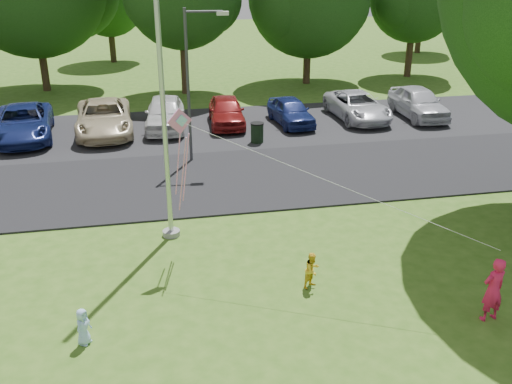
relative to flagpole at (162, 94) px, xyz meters
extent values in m
plane|color=#376119|center=(3.50, -5.00, -4.17)|extent=(120.00, 120.00, 0.00)
cube|color=black|center=(3.50, 4.00, -4.14)|extent=(60.00, 6.00, 0.06)
cube|color=black|center=(3.50, 10.50, -4.14)|extent=(42.00, 7.00, 0.06)
cylinder|color=#B7BABF|center=(0.00, 0.00, 0.83)|extent=(0.14, 0.14, 10.00)
cylinder|color=gray|center=(0.00, 0.00, -4.09)|extent=(0.50, 0.50, 0.16)
cylinder|color=#3F3F44|center=(1.16, 6.23, -1.27)|extent=(0.12, 0.12, 5.79)
cylinder|color=#3F3F44|center=(1.84, 6.17, 1.48)|extent=(1.35, 0.20, 0.08)
cube|color=silver|center=(2.51, 6.11, 1.41)|extent=(0.45, 0.25, 0.14)
cylinder|color=black|center=(4.14, 7.93, -3.73)|extent=(0.54, 0.54, 0.86)
cylinder|color=black|center=(4.14, 7.93, -3.28)|extent=(0.58, 0.58, 0.05)
cylinder|color=#332316|center=(-6.10, 20.24, -2.57)|extent=(0.44, 0.44, 3.19)
cylinder|color=#332316|center=(1.92, 17.90, -2.45)|extent=(0.44, 0.44, 3.43)
cylinder|color=#332316|center=(9.53, 19.17, -2.84)|extent=(0.44, 0.44, 2.66)
sphere|color=#12340E|center=(11.16, 19.89, 0.49)|extent=(4.72, 4.72, 4.72)
sphere|color=#12340E|center=(8.07, 18.26, 0.67)|extent=(4.36, 4.36, 4.36)
cylinder|color=#332316|center=(16.62, 19.89, -2.66)|extent=(0.44, 0.44, 3.02)
sphere|color=#12340E|center=(17.89, 20.46, 0.41)|extent=(3.68, 3.68, 3.68)
sphere|color=#12340E|center=(15.48, 19.18, 0.55)|extent=(3.40, 3.40, 3.40)
cylinder|color=#332316|center=(-2.50, 29.00, -2.87)|extent=(0.44, 0.44, 2.60)
sphere|color=#12340E|center=(-1.33, 29.52, -0.14)|extent=(3.38, 3.38, 3.38)
sphere|color=#12340E|center=(-3.54, 28.35, -0.01)|extent=(3.12, 3.12, 3.12)
cylinder|color=#332316|center=(21.50, 28.50, -2.87)|extent=(0.44, 0.44, 2.60)
sphere|color=#12340E|center=(22.67, 29.02, -0.14)|extent=(3.38, 3.38, 3.38)
sphere|color=#12340E|center=(20.46, 27.85, -0.01)|extent=(3.12, 3.12, 3.12)
imported|color=navy|center=(-5.72, 10.41, -3.40)|extent=(2.84, 5.31, 1.42)
imported|color=#C6B793|center=(-2.32, 10.55, -3.39)|extent=(2.64, 5.29, 1.44)
imported|color=silver|center=(0.40, 10.73, -3.37)|extent=(2.09, 4.44, 1.47)
imported|color=maroon|center=(3.24, 10.77, -3.44)|extent=(1.86, 4.02, 1.33)
imported|color=navy|center=(6.23, 10.32, -3.48)|extent=(1.79, 3.79, 1.25)
imported|color=silver|center=(9.64, 10.60, -3.46)|extent=(2.31, 4.70, 1.28)
imported|color=silver|center=(12.67, 10.32, -3.36)|extent=(1.83, 4.39, 1.48)
imported|color=#E21E52|center=(6.75, -5.51, -3.39)|extent=(0.62, 0.46, 1.55)
imported|color=yellow|center=(3.24, -3.44, -3.70)|extent=(0.57, 0.54, 0.93)
imported|color=#A6CDFF|center=(-2.09, -4.63, -3.75)|extent=(0.44, 0.49, 0.84)
cube|color=pink|center=(0.34, -1.20, -0.41)|extent=(0.64, 0.24, 0.66)
cube|color=#8CC6E5|center=(0.39, -1.23, -0.39)|extent=(0.31, 0.13, 0.31)
cylinder|color=white|center=(3.55, -3.35, -1.41)|extent=(6.42, 4.31, 2.01)
cylinder|color=pink|center=(0.24, -1.20, -1.54)|extent=(0.21, 0.28, 1.75)
cylinder|color=pink|center=(0.44, -1.15, -1.68)|extent=(0.24, 0.45, 2.00)
cylinder|color=pink|center=(0.34, -1.28, -1.82)|extent=(0.26, 0.67, 2.23)
camera|label=1|loc=(-0.46, -14.98, 3.50)|focal=40.00mm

